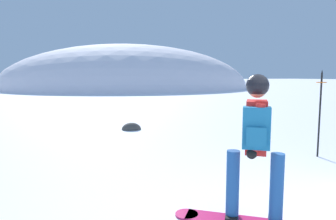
{
  "coord_description": "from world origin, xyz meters",
  "views": [
    {
      "loc": [
        -2.57,
        -1.94,
        1.69
      ],
      "look_at": [
        -0.14,
        3.72,
        1.0
      ],
      "focal_mm": 32.41,
      "sensor_mm": 36.0,
      "label": 1
    }
  ],
  "objects": [
    {
      "name": "snowboarder_main",
      "position": [
        -0.38,
        0.7,
        0.92
      ],
      "size": [
        1.5,
        1.26,
        1.71
      ],
      "color": "#D11E5B",
      "rests_on": "ground"
    },
    {
      "name": "ridge_peak_main",
      "position": [
        9.39,
        40.62,
        0.0
      ],
      "size": [
        34.37,
        30.94,
        12.15
      ],
      "color": "white",
      "rests_on": "ground"
    },
    {
      "name": "rock_small",
      "position": [
        0.1,
        7.26,
        0.0
      ],
      "size": [
        0.62,
        0.53,
        0.43
      ],
      "color": "#4C4742",
      "rests_on": "ground"
    },
    {
      "name": "piste_marker_near",
      "position": [
        2.79,
        2.56,
        1.04
      ],
      "size": [
        0.2,
        0.2,
        1.82
      ],
      "color": "black",
      "rests_on": "ground"
    }
  ]
}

